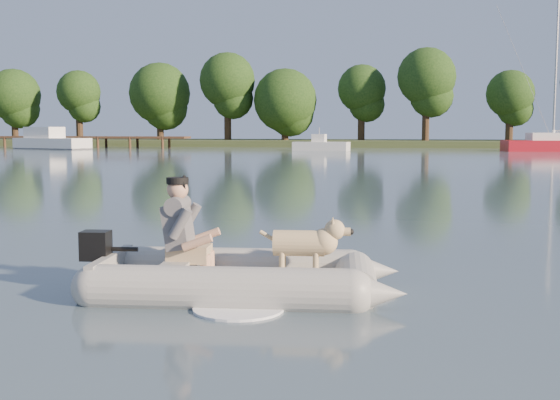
% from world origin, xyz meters
% --- Properties ---
extents(water, '(160.00, 160.00, 0.00)m').
position_xyz_m(water, '(0.00, 0.00, 0.00)').
color(water, slate).
rests_on(water, ground).
extents(shore_bank, '(160.00, 12.00, 0.70)m').
position_xyz_m(shore_bank, '(0.00, 62.00, 0.25)').
color(shore_bank, '#47512D').
rests_on(shore_bank, water).
extents(dock, '(18.00, 2.00, 1.04)m').
position_xyz_m(dock, '(-26.00, 52.00, 0.52)').
color(dock, '#4C331E').
rests_on(dock, water).
extents(treeline, '(71.02, 7.35, 9.27)m').
position_xyz_m(treeline, '(-3.71, 61.11, 5.48)').
color(treeline, '#332316').
rests_on(treeline, shore_bank).
extents(dinghy, '(4.61, 3.24, 1.33)m').
position_xyz_m(dinghy, '(0.01, -0.17, 0.57)').
color(dinghy, '#969691').
rests_on(dinghy, water).
extents(man, '(0.74, 0.65, 1.03)m').
position_xyz_m(man, '(-0.67, -0.17, 0.75)').
color(man, '#57575B').
rests_on(man, dinghy).
extents(dog, '(0.92, 0.39, 0.60)m').
position_xyz_m(dog, '(0.62, -0.06, 0.50)').
color(dog, tan).
rests_on(dog, dinghy).
extents(outboard_motor, '(0.42, 0.31, 0.76)m').
position_xyz_m(outboard_motor, '(-1.58, -0.30, 0.30)').
color(outboard_motor, black).
rests_on(outboard_motor, dinghy).
extents(cabin_cruiser, '(7.59, 4.65, 2.21)m').
position_xyz_m(cabin_cruiser, '(-27.63, 47.84, 0.94)').
color(cabin_cruiser, white).
rests_on(cabin_cruiser, water).
extents(motorboat, '(4.68, 2.29, 1.90)m').
position_xyz_m(motorboat, '(-4.69, 47.66, 0.87)').
color(motorboat, white).
rests_on(motorboat, water).
extents(sailboat, '(8.66, 3.57, 11.56)m').
position_xyz_m(sailboat, '(13.41, 49.34, 0.51)').
color(sailboat, '#A3121E').
rests_on(sailboat, water).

